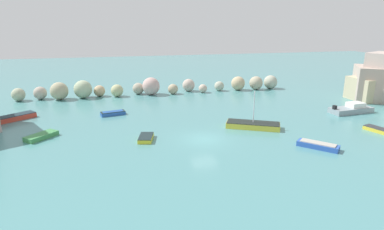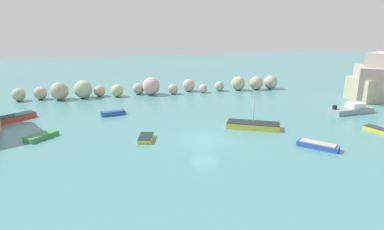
# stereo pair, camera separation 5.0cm
# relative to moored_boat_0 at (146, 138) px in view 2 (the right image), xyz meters

# --- Properties ---
(cove_water) EXTENTS (160.00, 160.00, 0.00)m
(cove_water) POSITION_rel_moored_boat_0_xyz_m (5.70, -1.13, -0.22)
(cove_water) COLOR teal
(cove_water) RESTS_ON ground
(rock_breakwater) EXTENTS (42.08, 3.91, 2.74)m
(rock_breakwater) POSITION_rel_moored_boat_0_xyz_m (2.71, 20.73, 0.92)
(rock_breakwater) COLOR #ACB192
(rock_breakwater) RESTS_ON ground
(moored_boat_0) EXTENTS (1.82, 2.68, 0.45)m
(moored_boat_0) POSITION_rel_moored_boat_0_xyz_m (0.00, 0.00, 0.00)
(moored_boat_0) COLOR yellow
(moored_boat_0) RESTS_ON cove_water
(moored_boat_1) EXTENTS (3.15, 1.73, 0.49)m
(moored_boat_1) POSITION_rel_moored_boat_0_xyz_m (-3.17, 9.91, 0.04)
(moored_boat_1) COLOR #2959AF
(moored_boat_1) RESTS_ON cove_water
(moored_boat_2) EXTENTS (5.74, 2.60, 1.29)m
(moored_boat_2) POSITION_rel_moored_boat_0_xyz_m (26.73, 4.23, 0.24)
(moored_boat_2) COLOR gray
(moored_boat_2) RESTS_ON cove_water
(moored_boat_3) EXTENTS (3.18, 3.29, 0.46)m
(moored_boat_3) POSITION_rel_moored_boat_0_xyz_m (-10.23, 2.87, 0.01)
(moored_boat_3) COLOR #418E4E
(moored_boat_3) RESTS_ON cove_water
(moored_boat_4) EXTENTS (6.03, 4.31, 4.16)m
(moored_boat_4) POSITION_rel_moored_boat_0_xyz_m (11.88, 1.18, 0.11)
(moored_boat_4) COLOR yellow
(moored_boat_4) RESTS_ON cove_water
(moored_boat_5) EXTENTS (3.35, 3.47, 0.55)m
(moored_boat_5) POSITION_rel_moored_boat_0_xyz_m (15.42, -5.74, 0.04)
(moored_boat_5) COLOR blue
(moored_boat_5) RESTS_ON cove_water
(moored_boat_7) EXTENTS (4.22, 3.71, 0.62)m
(moored_boat_7) POSITION_rel_moored_boat_0_xyz_m (-14.41, 10.53, 0.09)
(moored_boat_7) COLOR #CF3F2E
(moored_boat_7) RESTS_ON cove_water
(moored_boat_8) EXTENTS (1.97, 3.08, 0.45)m
(moored_boat_8) POSITION_rel_moored_boat_0_xyz_m (24.40, -3.05, -0.00)
(moored_boat_8) COLOR gold
(moored_boat_8) RESTS_ON cove_water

